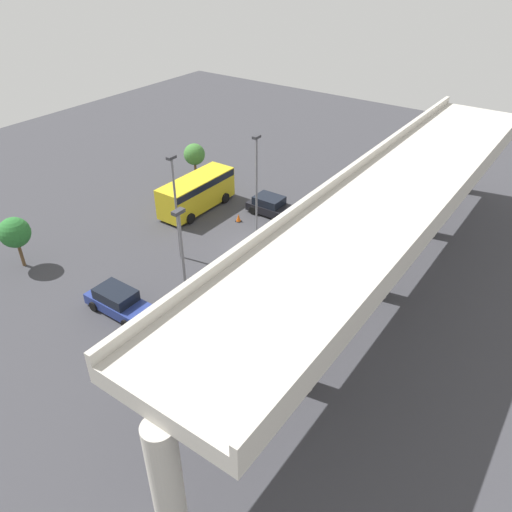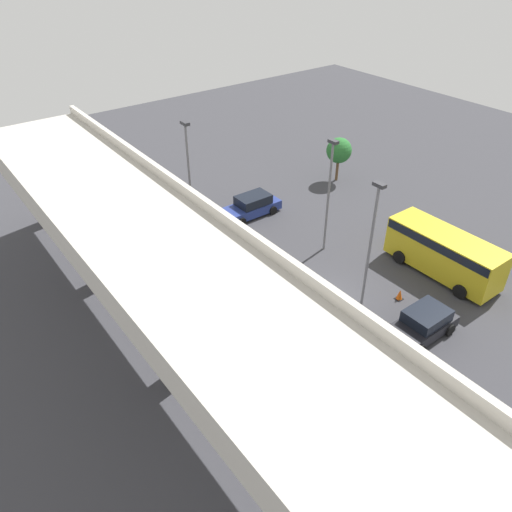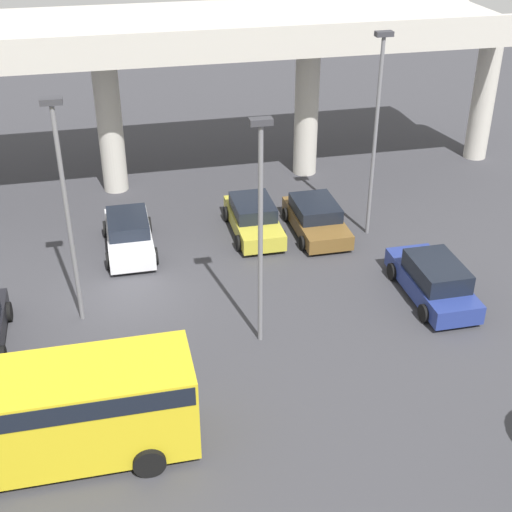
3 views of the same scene
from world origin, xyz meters
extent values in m
plane|color=#38383D|center=(0.00, 0.00, 0.00)|extent=(84.65, 84.65, 0.00)
cube|color=#BCB7AD|center=(0.00, 10.15, 7.34)|extent=(39.50, 6.68, 0.90)
cube|color=#BCB7AD|center=(0.00, 6.96, 8.07)|extent=(39.50, 0.30, 0.55)
cube|color=#BCB7AD|center=(0.00, 13.34, 8.07)|extent=(39.50, 0.30, 0.55)
cylinder|color=#BCB7AD|center=(-19.75, 10.15, 3.45)|extent=(1.22, 1.22, 6.89)
cylinder|color=#BCB7AD|center=(-9.88, 10.15, 3.45)|extent=(1.22, 1.22, 6.89)
cylinder|color=#BCB7AD|center=(0.00, 10.15, 3.45)|extent=(1.22, 1.22, 6.89)
cylinder|color=#BCB7AD|center=(9.88, 10.15, 3.45)|extent=(1.22, 1.22, 6.89)
cylinder|color=#BCB7AD|center=(19.75, 10.15, 3.45)|extent=(1.22, 1.22, 6.89)
cube|color=black|center=(-5.45, -2.04, 0.54)|extent=(1.98, 4.32, 0.68)
cube|color=black|center=(-5.45, -2.40, 1.22)|extent=(1.82, 2.39, 0.68)
cylinder|color=black|center=(-6.46, -0.70, 0.36)|extent=(0.22, 0.71, 0.71)
cylinder|color=black|center=(-4.44, -0.70, 0.36)|extent=(0.22, 0.71, 0.71)
cylinder|color=black|center=(-6.46, -3.38, 0.36)|extent=(0.22, 0.71, 0.71)
cylinder|color=black|center=(-4.44, -3.38, 0.36)|extent=(0.22, 0.71, 0.71)
cube|color=silver|center=(0.23, 3.66, 0.56)|extent=(1.83, 4.65, 0.72)
cube|color=black|center=(0.23, 3.82, 1.20)|extent=(1.69, 2.50, 0.57)
cylinder|color=black|center=(1.17, 2.22, 0.36)|extent=(0.22, 0.72, 0.72)
cylinder|color=black|center=(-0.71, 2.22, 0.36)|extent=(0.22, 0.72, 0.72)
cylinder|color=black|center=(1.17, 5.10, 0.36)|extent=(0.22, 0.72, 0.72)
cylinder|color=black|center=(-0.71, 5.10, 0.36)|extent=(0.22, 0.72, 0.72)
cube|color=gold|center=(5.74, 3.99, 0.53)|extent=(1.86, 4.59, 0.68)
cube|color=black|center=(5.74, 4.18, 1.18)|extent=(1.71, 2.44, 0.60)
cylinder|color=black|center=(6.69, 2.57, 0.35)|extent=(0.22, 0.69, 0.69)
cylinder|color=black|center=(4.79, 2.57, 0.35)|extent=(0.22, 0.69, 0.69)
cylinder|color=black|center=(6.69, 5.41, 0.35)|extent=(0.22, 0.69, 0.69)
cylinder|color=black|center=(4.79, 5.41, 0.35)|extent=(0.22, 0.69, 0.69)
cube|color=brown|center=(8.48, 3.43, 0.49)|extent=(1.98, 4.53, 0.64)
cube|color=black|center=(8.48, 3.66, 1.10)|extent=(1.82, 2.46, 0.58)
cylinder|color=black|center=(9.49, 2.03, 0.31)|extent=(0.22, 0.62, 0.62)
cylinder|color=black|center=(7.47, 2.03, 0.31)|extent=(0.22, 0.62, 0.62)
cylinder|color=black|center=(9.49, 4.84, 0.31)|extent=(0.22, 0.62, 0.62)
cylinder|color=black|center=(7.47, 4.84, 0.31)|extent=(0.22, 0.62, 0.62)
cube|color=navy|center=(11.23, -2.59, 0.54)|extent=(1.86, 4.86, 0.72)
cube|color=black|center=(11.23, -2.85, 1.26)|extent=(1.71, 2.60, 0.72)
cylinder|color=black|center=(10.27, -1.08, 0.34)|extent=(0.22, 0.67, 0.67)
cylinder|color=black|center=(12.18, -1.08, 0.34)|extent=(0.22, 0.67, 0.67)
cylinder|color=black|center=(10.27, -4.09, 0.34)|extent=(0.22, 0.67, 0.67)
cylinder|color=black|center=(12.18, -4.09, 0.34)|extent=(0.22, 0.67, 0.67)
cube|color=gold|center=(-2.47, -7.99, 1.57)|extent=(7.55, 2.48, 2.64)
cube|color=black|center=(-2.47, -7.99, 2.52)|extent=(7.40, 2.53, 0.58)
cylinder|color=black|center=(-0.13, -6.73, 0.45)|extent=(0.91, 0.29, 0.91)
cylinder|color=black|center=(-0.13, -9.26, 0.45)|extent=(0.91, 0.29, 0.91)
cylinder|color=black|center=(-4.81, -6.73, 0.45)|extent=(0.91, 0.29, 0.91)
cylinder|color=black|center=(-4.81, -9.26, 0.45)|extent=(0.91, 0.29, 0.91)
cylinder|color=slate|center=(10.69, 2.88, 4.31)|extent=(0.16, 0.16, 8.62)
cube|color=#333338|center=(10.69, 2.88, 8.72)|extent=(0.70, 0.35, 0.20)
cylinder|color=slate|center=(4.22, -3.85, 3.92)|extent=(0.16, 0.16, 7.84)
cube|color=#333338|center=(4.22, -3.85, 7.94)|extent=(0.70, 0.35, 0.20)
cylinder|color=slate|center=(-1.84, -1.17, 4.02)|extent=(0.16, 0.16, 8.05)
cube|color=#333338|center=(-1.84, -1.17, 8.15)|extent=(0.70, 0.35, 0.20)
cylinder|color=brown|center=(-7.45, -12.56, 0.77)|extent=(0.24, 0.24, 1.54)
sphere|color=#3D7533|center=(-7.45, -12.56, 2.42)|extent=(2.07, 2.07, 2.07)
cylinder|color=brown|center=(11.71, -12.48, 0.93)|extent=(0.24, 0.24, 1.86)
sphere|color=#286B2D|center=(11.71, -12.48, 2.79)|extent=(2.20, 2.20, 2.20)
cube|color=black|center=(-2.70, -3.64, 0.02)|extent=(0.44, 0.44, 0.04)
cone|color=#EA590F|center=(-2.70, -3.64, 0.35)|extent=(0.40, 0.40, 0.70)
camera|label=1|loc=(26.57, 18.99, 20.56)|focal=35.00mm
camera|label=2|loc=(-16.46, 17.75, 19.44)|focal=35.00mm
camera|label=3|loc=(-0.39, -23.57, 14.93)|focal=50.00mm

